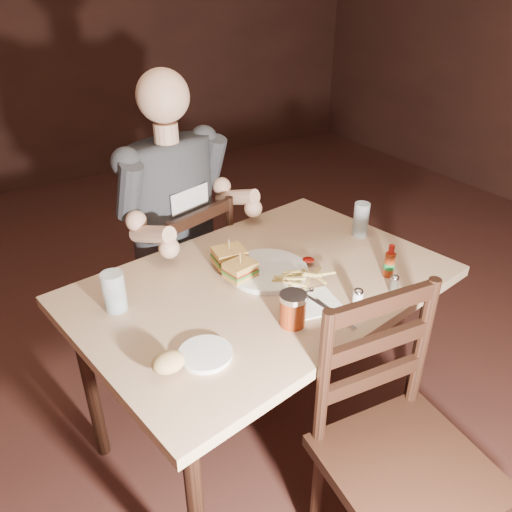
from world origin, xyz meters
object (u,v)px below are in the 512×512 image
chair_near (408,468)px  main_table (263,298)px  glass_right (361,219)px  chair_far (178,285)px  side_plate (206,355)px  glass_left (114,292)px  syrup_dispenser (293,309)px  dinner_plate (267,272)px  diner (177,190)px  hot_sauce (390,261)px

chair_near → main_table: bearing=100.7°
glass_right → chair_far: bearing=140.9°
main_table → side_plate: side_plate is taller
glass_left → syrup_dispenser: (0.45, -0.37, -0.01)m
main_table → glass_right: (0.54, 0.09, 0.15)m
glass_left → side_plate: 0.40m
dinner_plate → syrup_dispenser: bearing=-108.2°
chair_far → chair_near: size_ratio=0.93×
side_plate → diner: bearing=70.5°
chair_near → hot_sauce: 0.70m
glass_left → hot_sauce: bearing=-19.4°
chair_far → diner: 0.50m
glass_right → side_plate: (-0.90, -0.35, -0.07)m
side_plate → chair_near: bearing=-46.8°
dinner_plate → glass_right: glass_right is taller
glass_right → dinner_plate: bearing=-173.6°
chair_far → dinner_plate: bearing=85.5°
hot_sauce → syrup_dispenser: bearing=-173.7°
hot_sauce → side_plate: bearing=-176.6°
main_table → glass_right: bearing=9.6°
main_table → glass_left: (-0.50, 0.11, 0.14)m
syrup_dispenser → side_plate: 0.31m
main_table → side_plate: (-0.36, -0.26, 0.08)m
chair_far → side_plate: (-0.27, -0.86, 0.33)m
glass_left → glass_right: glass_right is taller
dinner_plate → diner: bearing=102.4°
glass_left → main_table: bearing=-12.5°
chair_near → side_plate: 0.68m
glass_left → hot_sauce: 0.97m
main_table → side_plate: bearing=-144.8°
glass_right → hot_sauce: size_ratio=1.15×
chair_near → glass_right: (0.49, 0.79, 0.36)m
dinner_plate → side_plate: size_ratio=1.89×
chair_near → dinner_plate: bearing=97.4°
diner → syrup_dispenser: diner is taller
chair_far → dinner_plate: size_ratio=3.07×
dinner_plate → glass_left: glass_left is taller
glass_right → hot_sauce: bearing=-113.9°
chair_near → glass_right: 1.00m
dinner_plate → hot_sauce: hot_sauce is taller
main_table → syrup_dispenser: syrup_dispenser is taller
syrup_dispenser → side_plate: syrup_dispenser is taller
diner → chair_near: bearing=-101.4°
glass_right → diner: bearing=143.0°
main_table → diner: 0.61m
chair_far → hot_sauce: 1.03m
dinner_plate → side_plate: 0.50m
dinner_plate → glass_right: size_ratio=2.02×
syrup_dispenser → hot_sauce: bearing=-3.1°
main_table → chair_far: 0.66m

